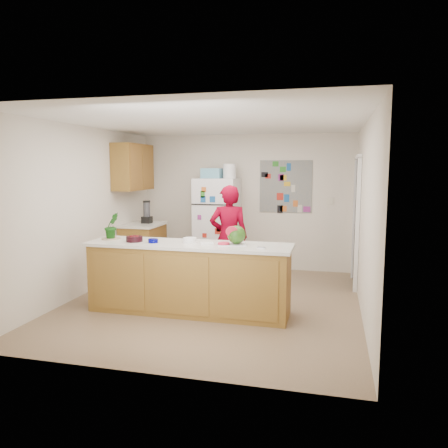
% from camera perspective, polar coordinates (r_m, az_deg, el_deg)
% --- Properties ---
extents(floor, '(4.00, 4.50, 0.02)m').
position_cam_1_polar(floor, '(6.30, -1.33, -10.20)').
color(floor, brown).
rests_on(floor, ground).
extents(wall_back, '(4.00, 0.02, 2.50)m').
position_cam_1_polar(wall_back, '(8.23, 2.82, 2.89)').
color(wall_back, beige).
rests_on(wall_back, ground).
extents(wall_left, '(0.02, 4.50, 2.50)m').
position_cam_1_polar(wall_left, '(6.85, -17.81, 1.65)').
color(wall_left, beige).
rests_on(wall_left, ground).
extents(wall_right, '(0.02, 4.50, 2.50)m').
position_cam_1_polar(wall_right, '(5.84, 18.03, 0.71)').
color(wall_right, beige).
rests_on(wall_right, ground).
extents(ceiling, '(4.00, 4.50, 0.02)m').
position_cam_1_polar(ceiling, '(6.03, -1.41, 13.26)').
color(ceiling, white).
rests_on(ceiling, wall_back).
extents(doorway, '(0.03, 0.85, 2.04)m').
position_cam_1_polar(doorway, '(7.30, 17.00, 0.20)').
color(doorway, black).
rests_on(doorway, ground).
extents(peninsula_base, '(2.60, 0.62, 0.88)m').
position_cam_1_polar(peninsula_base, '(5.77, -4.60, -7.22)').
color(peninsula_base, brown).
rests_on(peninsula_base, floor).
extents(peninsula_top, '(2.68, 0.70, 0.04)m').
position_cam_1_polar(peninsula_top, '(5.67, -4.65, -2.71)').
color(peninsula_top, silver).
rests_on(peninsula_top, peninsula_base).
extents(side_counter_base, '(0.60, 0.80, 0.86)m').
position_cam_1_polar(side_counter_base, '(7.99, -10.52, -3.29)').
color(side_counter_base, brown).
rests_on(side_counter_base, floor).
extents(side_counter_top, '(0.64, 0.84, 0.04)m').
position_cam_1_polar(side_counter_top, '(7.92, -10.59, -0.09)').
color(side_counter_top, silver).
rests_on(side_counter_top, side_counter_base).
extents(upper_cabinets, '(0.35, 1.00, 0.80)m').
position_cam_1_polar(upper_cabinets, '(7.87, -11.79, 7.28)').
color(upper_cabinets, brown).
rests_on(upper_cabinets, wall_left).
extents(refrigerator, '(0.75, 0.70, 1.70)m').
position_cam_1_polar(refrigerator, '(8.00, -0.89, -0.11)').
color(refrigerator, silver).
rests_on(refrigerator, floor).
extents(fridge_top_bin, '(0.35, 0.28, 0.18)m').
position_cam_1_polar(fridge_top_bin, '(7.96, -1.61, 6.64)').
color(fridge_top_bin, '#5999B2').
rests_on(fridge_top_bin, refrigerator).
extents(photo_collage, '(0.95, 0.01, 0.95)m').
position_cam_1_polar(photo_collage, '(8.08, 8.05, 4.88)').
color(photo_collage, slate).
rests_on(photo_collage, wall_back).
extents(person, '(0.68, 0.53, 1.63)m').
position_cam_1_polar(person, '(6.76, 0.63, -1.79)').
color(person, maroon).
rests_on(person, floor).
extents(blender_appliance, '(0.12, 0.12, 0.38)m').
position_cam_1_polar(blender_appliance, '(7.95, -10.05, 1.47)').
color(blender_appliance, black).
rests_on(blender_appliance, side_counter_top).
extents(cutting_board, '(0.42, 0.36, 0.01)m').
position_cam_1_polar(cutting_board, '(5.53, 0.98, -2.67)').
color(cutting_board, white).
rests_on(cutting_board, peninsula_top).
extents(watermelon, '(0.23, 0.23, 0.23)m').
position_cam_1_polar(watermelon, '(5.52, 1.64, -1.41)').
color(watermelon, '#32620F').
rests_on(watermelon, cutting_board).
extents(watermelon_slice, '(0.15, 0.15, 0.02)m').
position_cam_1_polar(watermelon_slice, '(5.50, -0.05, -2.55)').
color(watermelon_slice, red).
rests_on(watermelon_slice, cutting_board).
extents(cherry_bowl, '(0.26, 0.26, 0.07)m').
position_cam_1_polar(cherry_bowl, '(5.89, -11.63, -1.92)').
color(cherry_bowl, black).
rests_on(cherry_bowl, peninsula_top).
extents(white_bowl, '(0.23, 0.23, 0.06)m').
position_cam_1_polar(white_bowl, '(5.73, -4.48, -2.10)').
color(white_bowl, silver).
rests_on(white_bowl, peninsula_top).
extents(cobalt_bowl, '(0.16, 0.16, 0.05)m').
position_cam_1_polar(cobalt_bowl, '(5.76, -9.23, -2.18)').
color(cobalt_bowl, '#000163').
rests_on(cobalt_bowl, peninsula_top).
extents(plate, '(0.33, 0.33, 0.02)m').
position_cam_1_polar(plate, '(6.17, -14.53, -1.85)').
color(plate, '#C7B396').
rests_on(plate, peninsula_top).
extents(paper_towel, '(0.20, 0.19, 0.02)m').
position_cam_1_polar(paper_towel, '(5.58, -2.24, -2.55)').
color(paper_towel, white).
rests_on(paper_towel, peninsula_top).
extents(keys, '(0.10, 0.05, 0.01)m').
position_cam_1_polar(keys, '(5.32, 4.88, -3.10)').
color(keys, gray).
rests_on(keys, peninsula_top).
extents(potted_plant, '(0.25, 0.26, 0.37)m').
position_cam_1_polar(potted_plant, '(6.13, -14.45, -0.24)').
color(potted_plant, '#0F4411').
rests_on(potted_plant, peninsula_top).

